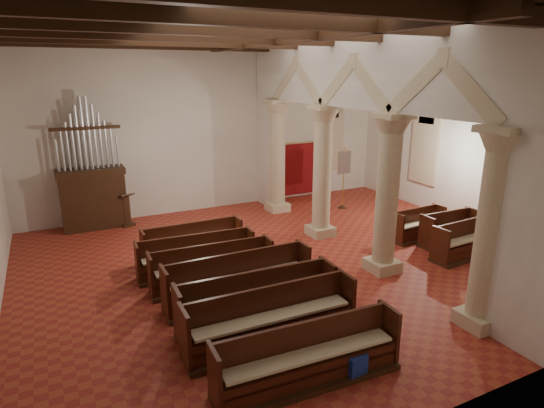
{
  "coord_description": "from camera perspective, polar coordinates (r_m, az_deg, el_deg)",
  "views": [
    {
      "loc": [
        -5.65,
        -10.0,
        4.99
      ],
      "look_at": [
        -0.42,
        0.5,
        1.58
      ],
      "focal_mm": 30.0,
      "sensor_mm": 36.0,
      "label": 1
    }
  ],
  "objects": [
    {
      "name": "window_back",
      "position": [
        19.4,
        7.18,
        7.82
      ],
      "size": [
        1.0,
        0.03,
        2.2
      ],
      "primitive_type": "cube",
      "color": "#306D50",
      "rests_on": "wall_back"
    },
    {
      "name": "nave_pew_4",
      "position": [
        11.16,
        -7.45,
        -8.58
      ],
      "size": [
        3.02,
        0.83,
        1.03
      ],
      "rotation": [
        0.0,
        0.0,
        -0.05
      ],
      "color": "#372011",
      "rests_on": "floor"
    },
    {
      "name": "aisle_pew_2",
      "position": [
        14.8,
        17.83,
        -2.99
      ],
      "size": [
        1.89,
        0.75,
        0.96
      ],
      "rotation": [
        0.0,
        0.0,
        0.06
      ],
      "color": "#372011",
      "rests_on": "floor"
    },
    {
      "name": "aisle_pew_1",
      "position": [
        14.61,
        21.34,
        -3.51
      ],
      "size": [
        1.9,
        0.71,
        1.01
      ],
      "rotation": [
        0.0,
        0.0,
        -0.02
      ],
      "color": "#372011",
      "rests_on": "floor"
    },
    {
      "name": "dossal_curtain",
      "position": [
        18.76,
        3.33,
        4.42
      ],
      "size": [
        1.8,
        0.07,
        2.17
      ],
      "color": "maroon",
      "rests_on": "floor"
    },
    {
      "name": "wall_front",
      "position": [
        7.2,
        27.04,
        -1.67
      ],
      "size": [
        14.0,
        0.02,
        6.0
      ],
      "primitive_type": "cube",
      "color": "white",
      "rests_on": "floor"
    },
    {
      "name": "window_right_b",
      "position": [
        17.99,
        18.69,
        6.44
      ],
      "size": [
        0.03,
        1.0,
        2.2
      ],
      "primitive_type": "cube",
      "color": "#306D50",
      "rests_on": "wall_right"
    },
    {
      "name": "lectern",
      "position": [
        15.99,
        -17.81,
        -0.97
      ],
      "size": [
        0.55,
        0.58,
        1.16
      ],
      "rotation": [
        0.0,
        0.0,
        0.31
      ],
      "color": "#3A2212",
      "rests_on": "floor"
    },
    {
      "name": "nave_pew_6",
      "position": [
        12.8,
        -9.84,
        -5.38
      ],
      "size": [
        2.76,
        0.71,
        1.01
      ],
      "rotation": [
        0.0,
        0.0,
        0.01
      ],
      "color": "#372011",
      "rests_on": "floor"
    },
    {
      "name": "ceiling",
      "position": [
        11.53,
        3.18,
        21.21
      ],
      "size": [
        14.0,
        14.0,
        0.0
      ],
      "primitive_type": "plane",
      "rotation": [
        3.14,
        0.0,
        0.0
      ],
      "color": "black",
      "rests_on": "wall_back"
    },
    {
      "name": "nave_pew_3",
      "position": [
        10.39,
        -4.13,
        -10.26
      ],
      "size": [
        3.39,
        0.75,
        1.11
      ],
      "rotation": [
        0.0,
        0.0,
        -0.0
      ],
      "color": "#372011",
      "rests_on": "floor"
    },
    {
      "name": "nave_pew_1",
      "position": [
        8.89,
        -0.04,
        -15.12
      ],
      "size": [
        3.41,
        0.81,
        1.12
      ],
      "rotation": [
        0.0,
        0.0,
        -0.02
      ],
      "color": "#372011",
      "rests_on": "floor"
    },
    {
      "name": "processional_banner",
      "position": [
        17.36,
        8.91,
        2.03
      ],
      "size": [
        0.54,
        0.69,
        2.36
      ],
      "rotation": [
        0.0,
        0.0,
        -0.04
      ],
      "color": "#372011",
      "rests_on": "floor"
    },
    {
      "name": "nave_pew_2",
      "position": [
        9.42,
        -1.76,
        -13.1
      ],
      "size": [
        3.33,
        0.91,
        1.15
      ],
      "rotation": [
        0.0,
        0.0,
        -0.04
      ],
      "color": "#372011",
      "rests_on": "floor"
    },
    {
      "name": "wall_right",
      "position": [
        16.25,
        25.22,
        7.65
      ],
      "size": [
        0.02,
        12.0,
        6.0
      ],
      "primitive_type": "cube",
      "color": "white",
      "rests_on": "floor"
    },
    {
      "name": "floor",
      "position": [
        12.52,
        2.75,
        -7.3
      ],
      "size": [
        14.0,
        14.0,
        0.0
      ],
      "primitive_type": "plane",
      "color": "#9B3722",
      "rests_on": "ground"
    },
    {
      "name": "hymnal_box_a",
      "position": [
        8.24,
        10.33,
        -19.02
      ],
      "size": [
        0.38,
        0.32,
        0.35
      ],
      "primitive_type": "cube",
      "rotation": [
        0.0,
        0.0,
        0.09
      ],
      "color": "#151D93",
      "rests_on": "floor"
    },
    {
      "name": "aisle_pew_0",
      "position": [
        13.74,
        22.9,
        -4.88
      ],
      "size": [
        2.06,
        0.81,
        1.04
      ],
      "rotation": [
        0.0,
        0.0,
        0.06
      ],
      "color": "#372011",
      "rests_on": "floor"
    },
    {
      "name": "window_right_a",
      "position": [
        15.48,
        29.1,
        3.77
      ],
      "size": [
        0.03,
        1.0,
        2.2
      ],
      "primitive_type": "cube",
      "color": "#306D50",
      "rests_on": "wall_right"
    },
    {
      "name": "hymnal_box_c",
      "position": [
        12.09,
        -1.19,
        -6.76
      ],
      "size": [
        0.37,
        0.3,
        0.35
      ],
      "primitive_type": "cube",
      "rotation": [
        0.0,
        0.0,
        -0.07
      ],
      "color": "#15148E",
      "rests_on": "floor"
    },
    {
      "name": "tube_heater_a",
      "position": [
        8.68,
        1.88,
        -17.64
      ],
      "size": [
        0.91,
        0.2,
        0.09
      ],
      "primitive_type": "cylinder",
      "rotation": [
        0.0,
        1.57,
        -0.12
      ],
      "color": "white",
      "rests_on": "floor"
    },
    {
      "name": "hymnal_box_b",
      "position": [
        9.28,
        2.64,
        -14.48
      ],
      "size": [
        0.36,
        0.31,
        0.32
      ],
      "primitive_type": "cube",
      "rotation": [
        0.0,
        0.0,
        0.19
      ],
      "color": "navy",
      "rests_on": "floor"
    },
    {
      "name": "pipe_organ",
      "position": [
        15.96,
        -21.65,
        1.94
      ],
      "size": [
        2.1,
        0.85,
        4.4
      ],
      "color": "#372011",
      "rests_on": "floor"
    },
    {
      "name": "ceiling_beams",
      "position": [
        11.51,
        3.17,
        20.32
      ],
      "size": [
        13.8,
        11.8,
        0.3
      ],
      "primitive_type": null,
      "color": "#372011",
      "rests_on": "wall_back"
    },
    {
      "name": "nave_pew_0",
      "position": [
        7.98,
        4.6,
        -19.46
      ],
      "size": [
        3.3,
        0.85,
        1.05
      ],
      "rotation": [
        0.0,
        0.0,
        -0.05
      ],
      "color": "#372011",
      "rests_on": "floor"
    },
    {
      "name": "wall_back",
      "position": [
        17.08,
        -7.09,
        9.4
      ],
      "size": [
        14.0,
        0.02,
        6.0
      ],
      "primitive_type": "cube",
      "color": "white",
      "rests_on": "floor"
    },
    {
      "name": "arcade",
      "position": [
        12.55,
        10.27,
        9.42
      ],
      "size": [
        0.9,
        11.9,
        6.0
      ],
      "color": "beige",
      "rests_on": "floor"
    },
    {
      "name": "tube_heater_b",
      "position": [
        8.66,
        -1.85,
        -17.72
      ],
      "size": [
        1.08,
        0.33,
        0.11
      ],
      "primitive_type": "cylinder",
      "rotation": [
        0.0,
        1.57,
        0.21
      ],
      "color": "silver",
      "rests_on": "floor"
    },
    {
      "name": "nave_pew_5",
      "position": [
        11.89,
        -9.42,
        -7.09
      ],
      "size": [
        3.03,
        0.86,
        1.01
      ],
      "rotation": [
        0.0,
        0.0,
        -0.06
      ],
      "color": "#372011",
      "rests_on": "floor"
    }
  ]
}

